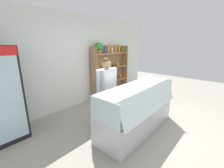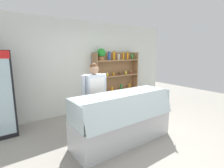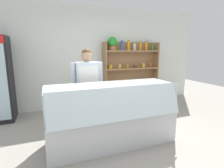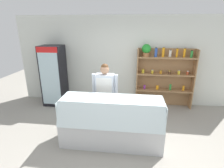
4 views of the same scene
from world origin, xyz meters
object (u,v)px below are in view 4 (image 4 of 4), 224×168
object	(u,v)px
deli_display_case	(111,129)
shop_clerk	(105,91)
drinks_fridge	(54,76)
shelving_unit	(162,72)

from	to	relation	value
deli_display_case	shop_clerk	bearing A→B (deg)	109.71
drinks_fridge	shop_clerk	size ratio (longest dim) A/B	1.17
drinks_fridge	shelving_unit	size ratio (longest dim) A/B	0.97
drinks_fridge	shop_clerk	bearing A→B (deg)	-31.46
deli_display_case	shop_clerk	distance (m)	0.94
deli_display_case	shop_clerk	size ratio (longest dim) A/B	1.32
drinks_fridge	deli_display_case	size ratio (longest dim) A/B	0.89
shelving_unit	deli_display_case	size ratio (longest dim) A/B	0.91
drinks_fridge	shop_clerk	world-z (taller)	drinks_fridge
shelving_unit	deli_display_case	world-z (taller)	shelving_unit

